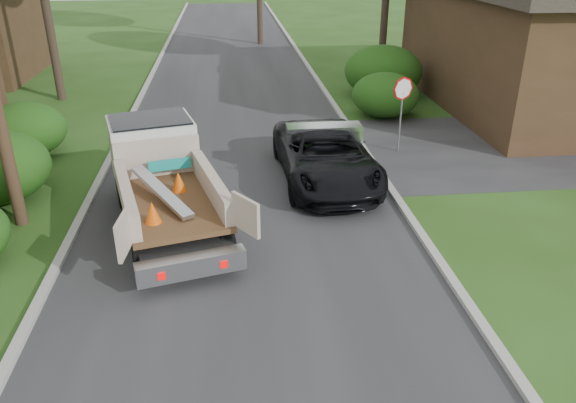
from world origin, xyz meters
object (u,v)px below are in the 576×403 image
(stop_sign, at_px, (402,99))
(black_pickup, at_px, (326,156))
(flatbed_truck, at_px, (160,170))
(house_right, at_px, (559,27))

(stop_sign, xyz_separation_m, black_pickup, (-2.79, -2.11, -1.02))
(flatbed_truck, relative_size, black_pickup, 1.14)
(house_right, height_order, black_pickup, house_right)
(stop_sign, relative_size, black_pickup, 0.45)
(flatbed_truck, bearing_deg, house_right, 16.09)
(flatbed_truck, bearing_deg, black_pickup, 6.48)
(house_right, bearing_deg, black_pickup, -146.12)
(flatbed_truck, bearing_deg, stop_sign, 13.42)
(flatbed_truck, distance_m, black_pickup, 4.79)
(house_right, xyz_separation_m, black_pickup, (-10.59, -7.11, -2.40))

